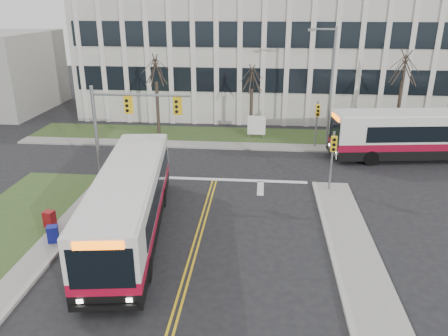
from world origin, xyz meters
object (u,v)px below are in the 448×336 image
bus_cross (422,136)px  newspaper_box_red (50,220)px  newspaper_box_blue (53,235)px  bus_main (130,204)px  directory_sign (257,126)px  streetlight (330,81)px

bus_cross → newspaper_box_red: bearing=-67.7°
newspaper_box_blue → bus_main: bearing=-0.6°
directory_sign → newspaper_box_blue: 20.36m
directory_sign → bus_cross: size_ratio=0.15×
bus_main → streetlight: bearing=46.2°
newspaper_box_blue → newspaper_box_red: 1.75m
streetlight → newspaper_box_blue: size_ratio=9.68×
newspaper_box_blue → newspaper_box_red: (-0.89, 1.50, 0.00)m
bus_main → bus_cross: bus_cross is taller
streetlight → bus_cross: 7.87m
bus_cross → newspaper_box_blue: bearing=-63.8°
bus_main → bus_cross: bearing=28.3°
newspaper_box_blue → streetlight: bearing=27.6°
bus_main → newspaper_box_blue: bearing=-167.3°
newspaper_box_red → streetlight: bearing=56.3°
bus_main → newspaper_box_blue: (-3.49, -1.29, -1.20)m
newspaper_box_red → bus_cross: bearing=41.8°
streetlight → newspaper_box_blue: bearing=-131.4°
directory_sign → newspaper_box_red: 19.49m
newspaper_box_blue → bus_cross: bearing=12.7°
directory_sign → bus_main: bearing=-109.1°
directory_sign → bus_main: bus_main is taller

